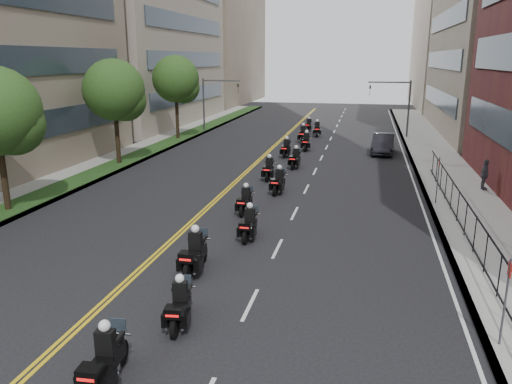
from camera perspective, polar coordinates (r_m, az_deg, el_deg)
sidewalk_right at (r=35.43m, az=21.05°, el=1.66°), size 4.00×90.00×0.15m
sidewalk_left at (r=39.61m, az=-15.72°, el=3.43°), size 4.00×90.00×0.15m
grass_strip at (r=39.22m, az=-14.69°, el=3.54°), size 2.00×90.00×0.04m
building_right_far at (r=88.61m, az=23.29°, el=17.35°), size 15.00×28.00×26.00m
building_left_far at (r=91.87m, az=-5.94°, el=18.32°), size 16.00×28.00×26.00m
iron_fence at (r=22.67m, az=23.27°, el=-3.59°), size 0.05×28.00×1.50m
street_trees at (r=32.97m, az=-20.09°, el=9.74°), size 4.40×38.40×7.98m
traffic_signal_right at (r=51.41m, az=16.04°, el=10.06°), size 4.09×0.20×5.60m
traffic_signal_left at (r=53.78m, az=-5.03°, el=10.77°), size 4.09×0.20×5.60m
motorcycle_0 at (r=13.06m, az=-16.91°, el=-18.11°), size 0.60×2.31×1.70m
motorcycle_1 at (r=15.19m, az=-8.72°, el=-12.77°), size 0.64×2.15×1.59m
motorcycle_2 at (r=18.58m, az=-7.04°, el=-7.07°), size 0.56×2.44×1.80m
motorcycle_3 at (r=21.80m, az=-0.79°, el=-3.77°), size 0.50×2.19×1.61m
motorcycle_4 at (r=25.35m, az=-1.22°, el=-1.10°), size 0.49×2.13×1.57m
motorcycle_5 at (r=29.17m, az=2.61°, el=1.13°), size 0.62×2.26×1.66m
motorcycle_6 at (r=32.47m, az=1.49°, el=2.58°), size 0.52×2.26×1.67m
motorcycle_7 at (r=36.01m, az=4.54°, el=3.76°), size 0.64×2.22×1.64m
motorcycle_8 at (r=40.14m, az=3.49°, el=4.95°), size 0.55×2.23×1.64m
motorcycle_9 at (r=43.12m, az=5.76°, el=5.67°), size 0.55×2.37×1.75m
motorcycle_10 at (r=47.47m, az=5.38°, el=6.56°), size 0.55×2.41×1.78m
motorcycle_11 at (r=51.04m, az=6.99°, el=7.08°), size 0.67×2.33×1.72m
motorcycle_12 at (r=54.55m, az=6.03°, el=7.56°), size 0.54×2.15×1.58m
parked_sedan at (r=42.85m, az=14.34°, el=5.38°), size 2.08×5.03×1.62m
pedestrian_c at (r=32.22m, az=24.68°, el=1.81°), size 0.53×1.09×1.81m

